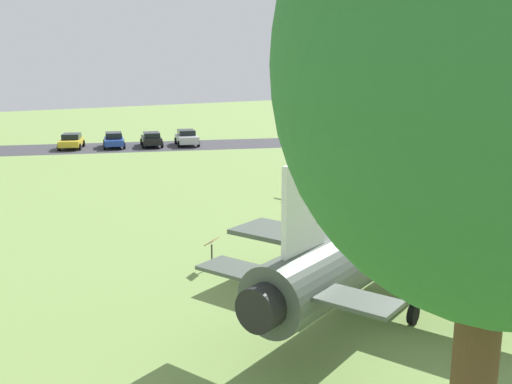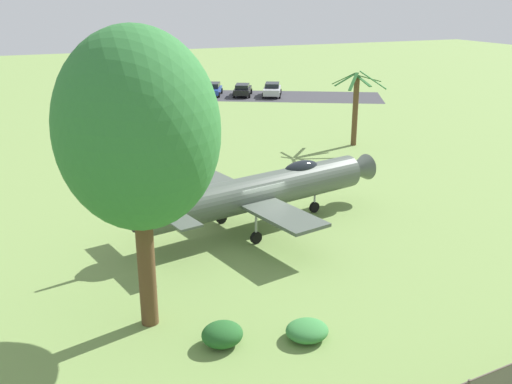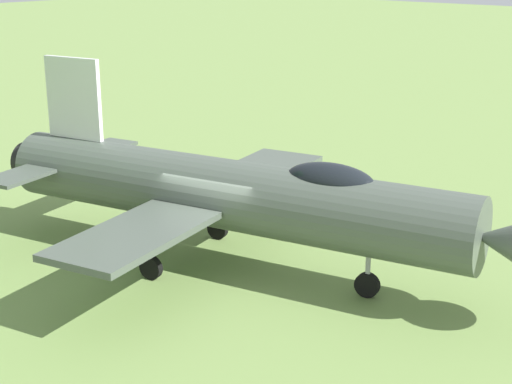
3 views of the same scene
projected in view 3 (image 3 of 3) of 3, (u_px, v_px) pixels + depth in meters
ground_plane at (228, 266)px, 19.77m from camera, size 200.00×200.00×0.00m
display_jet at (240, 195)px, 19.00m from camera, size 10.36×14.58×5.08m
info_plaque at (296, 171)px, 25.28m from camera, size 0.64×0.72×1.14m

